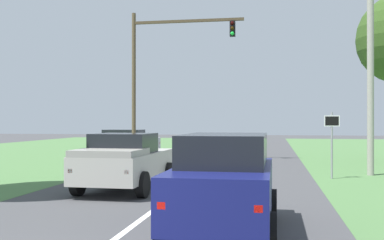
{
  "coord_description": "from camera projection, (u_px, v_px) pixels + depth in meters",
  "views": [
    {
      "loc": [
        3.05,
        -5.12,
        2.31
      ],
      "look_at": [
        -0.41,
        14.58,
        2.36
      ],
      "focal_mm": 43.23,
      "sensor_mm": 36.0,
      "label": 1
    }
  ],
  "objects": [
    {
      "name": "pickup_truck_lead",
      "position": [
        125.0,
        161.0,
        15.45
      ],
      "size": [
        2.43,
        4.93,
        1.9
      ],
      "color": "#B7B2A8",
      "rests_on": "ground_plane"
    },
    {
      "name": "keep_moving_sign",
      "position": [
        332.0,
        136.0,
        18.46
      ],
      "size": [
        0.6,
        0.09,
        2.67
      ],
      "color": "gray",
      "rests_on": "ground_plane"
    },
    {
      "name": "red_suv_near",
      "position": [
        224.0,
        181.0,
        9.68
      ],
      "size": [
        2.19,
        4.45,
        2.03
      ],
      "color": "navy",
      "rests_on": "ground_plane"
    },
    {
      "name": "ground_plane",
      "position": [
        189.0,
        184.0,
        17.03
      ],
      "size": [
        120.0,
        120.0,
        0.0
      ],
      "primitive_type": "plane",
      "color": "#424244"
    },
    {
      "name": "traffic_light",
      "position": [
        159.0,
        64.0,
        27.63
      ],
      "size": [
        6.76,
        0.4,
        8.84
      ],
      "color": "brown",
      "rests_on": "ground_plane"
    },
    {
      "name": "crossing_suv_far",
      "position": [
        126.0,
        142.0,
        31.55
      ],
      "size": [
        4.34,
        2.12,
        1.72
      ],
      "color": "silver",
      "rests_on": "ground_plane"
    },
    {
      "name": "utility_pole_right",
      "position": [
        370.0,
        59.0,
        19.67
      ],
      "size": [
        0.28,
        0.28,
        9.88
      ],
      "primitive_type": "cylinder",
      "color": "#9E998E",
      "rests_on": "ground_plane"
    }
  ]
}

